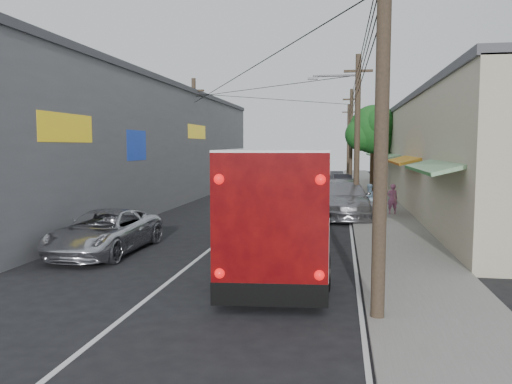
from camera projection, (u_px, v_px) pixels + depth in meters
ground at (167, 284)px, 12.97m from camera, size 120.00×120.00×0.00m
sidewalk at (373, 202)px, 31.51m from camera, size 3.00×80.00×0.12m
building_right at (443, 152)px, 32.44m from camera, size 7.09×40.00×6.25m
building_left at (135, 145)px, 31.71m from camera, size 7.20×36.00×7.25m
utility_poles at (321, 137)px, 32.02m from camera, size 11.80×45.28×8.00m
street_tree at (375, 131)px, 36.93m from camera, size 4.40×4.00×6.60m
coach_bus at (278, 200)px, 16.43m from camera, size 3.70×12.27×3.48m
jeepney at (105, 232)px, 16.65m from camera, size 2.43×5.15×1.42m
parked_suv at (344, 199)px, 25.14m from camera, size 2.97×6.42×1.82m
parked_car_mid at (331, 188)px, 34.59m from camera, size 1.83×3.94×1.31m
parked_car_far at (343, 183)px, 39.50m from camera, size 1.57×4.13×1.35m
pedestrian_near at (392, 199)px, 25.48m from camera, size 0.61×0.46×1.52m
pedestrian_far at (369, 198)px, 25.71m from camera, size 0.84×0.72×1.51m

